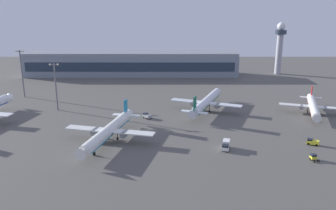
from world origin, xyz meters
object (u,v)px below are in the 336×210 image
at_px(airplane_terminal_side, 111,131).
at_px(pushback_tug, 315,157).
at_px(airplane_taxiway_distant, 315,107).
at_px(catering_truck, 228,145).
at_px(airplane_far_stand, 208,102).
at_px(apron_light_central, 57,83).
at_px(cargo_loader, 314,142).
at_px(apron_light_east, 24,70).
at_px(maintenance_van, 148,116).
at_px(control_tower, 282,44).

bearing_deg(airplane_terminal_side, pushback_tug, -179.37).
xyz_separation_m(airplane_terminal_side, airplane_taxiway_distant, (88.02, 33.38, -0.51)).
bearing_deg(catering_truck, airplane_far_stand, -71.96).
relative_size(airplane_terminal_side, apron_light_central, 1.92).
xyz_separation_m(airplane_terminal_side, cargo_loader, (73.38, -3.21, -3.07)).
bearing_deg(apron_light_east, pushback_tug, -32.84).
bearing_deg(apron_light_central, airplane_far_stand, -1.03).
distance_m(cargo_loader, apron_light_central, 113.77).
height_order(maintenance_van, apron_light_central, apron_light_central).
bearing_deg(apron_light_central, cargo_loader, -22.48).
bearing_deg(catering_truck, airplane_taxiway_distant, -123.60).
relative_size(control_tower, cargo_loader, 8.04).
relative_size(airplane_taxiway_distant, catering_truck, 6.18).
distance_m(cargo_loader, maintenance_van, 68.43).
height_order(pushback_tug, catering_truck, catering_truck).
bearing_deg(apron_light_east, airplane_far_stand, -15.19).
bearing_deg(airplane_terminal_side, cargo_loader, -168.71).
distance_m(airplane_terminal_side, apron_light_central, 51.51).
height_order(airplane_taxiway_distant, pushback_tug, airplane_taxiway_distant).
bearing_deg(airplane_taxiway_distant, cargo_loader, 85.92).
height_order(airplane_far_stand, maintenance_van, airplane_far_stand).
bearing_deg(airplane_terminal_side, apron_light_east, -34.98).
xyz_separation_m(airplane_terminal_side, pushback_tug, (68.57, -16.04, -3.18)).
height_order(airplane_terminal_side, maintenance_van, airplane_terminal_side).
height_order(pushback_tug, apron_light_east, apron_light_east).
relative_size(pushback_tug, apron_light_central, 0.15).
relative_size(airplane_terminal_side, maintenance_van, 9.83).
distance_m(airplane_terminal_side, airplane_far_stand, 55.33).
bearing_deg(apron_light_east, airplane_terminal_side, -48.78).
xyz_separation_m(airplane_far_stand, apron_light_east, (-96.37, 26.16, 10.36)).
xyz_separation_m(catering_truck, apron_light_central, (-72.85, 47.14, 11.50)).
bearing_deg(apron_light_east, maintenance_van, -28.54).
xyz_separation_m(airplane_taxiway_distant, airplane_far_stand, (-48.55, 5.40, 0.52)).
bearing_deg(pushback_tug, airplane_terminal_side, 156.53).
relative_size(airplane_far_stand, apron_light_east, 1.64).
distance_m(pushback_tug, cargo_loader, 13.70).
bearing_deg(airplane_far_stand, maintenance_van, -135.62).
relative_size(airplane_terminal_side, pushback_tug, 12.93).
distance_m(airplane_taxiway_distant, airplane_far_stand, 48.85).
height_order(maintenance_van, apron_light_east, apron_light_east).
relative_size(airplane_terminal_side, cargo_loader, 9.45).
relative_size(catering_truck, apron_light_east, 0.24).
height_order(control_tower, pushback_tug, control_tower).
height_order(airplane_far_stand, apron_light_central, apron_light_central).
xyz_separation_m(airplane_terminal_side, catering_truck, (41.69, -7.09, -2.67)).
height_order(pushback_tug, maintenance_van, maintenance_van).
relative_size(catering_truck, apron_light_central, 0.27).
bearing_deg(apron_light_central, apron_light_east, 135.96).
bearing_deg(airplane_far_stand, control_tower, 78.08).
xyz_separation_m(airplane_terminal_side, airplane_far_stand, (39.47, 38.78, 0.01)).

